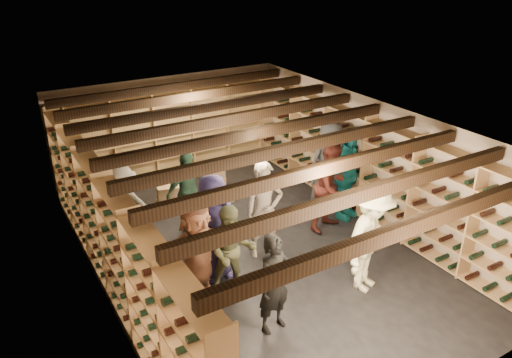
{
  "coord_description": "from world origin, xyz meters",
  "views": [
    {
      "loc": [
        -3.99,
        -6.7,
        5.03
      ],
      "look_at": [
        0.12,
        0.2,
        1.31
      ],
      "focal_mm": 35.0,
      "sensor_mm": 36.0,
      "label": 1
    }
  ],
  "objects": [
    {
      "name": "wine_rack_right",
      "position": [
        2.57,
        0.0,
        1.08
      ],
      "size": [
        0.32,
        7.5,
        2.15
      ],
      "color": "tan",
      "rests_on": "ground"
    },
    {
      "name": "person_2",
      "position": [
        -0.96,
        -0.9,
        0.77
      ],
      "size": [
        0.92,
        0.83,
        1.54
      ],
      "primitive_type": "imported",
      "rotation": [
        0.0,
        0.0,
        -0.4
      ],
      "color": "#505436",
      "rests_on": "ground"
    },
    {
      "name": "person_10",
      "position": [
        -0.75,
        1.3,
        0.81
      ],
      "size": [
        1.02,
        0.62,
        1.63
      ],
      "primitive_type": "imported",
      "rotation": [
        0.0,
        0.0,
        0.24
      ],
      "color": "#264734",
      "rests_on": "ground"
    },
    {
      "name": "person_9",
      "position": [
        -1.97,
        1.3,
        0.8
      ],
      "size": [
        1.17,
        0.89,
        1.6
      ],
      "primitive_type": "imported",
      "rotation": [
        0.0,
        0.0,
        0.33
      ],
      "color": "#9F9E92",
      "rests_on": "ground"
    },
    {
      "name": "person_3",
      "position": [
        0.96,
        -1.89,
        0.92
      ],
      "size": [
        1.35,
        1.07,
        1.84
      ],
      "primitive_type": "imported",
      "rotation": [
        0.0,
        0.0,
        0.37
      ],
      "color": "beige",
      "rests_on": "ground"
    },
    {
      "name": "wine_rack_left",
      "position": [
        -2.57,
        0.0,
        1.08
      ],
      "size": [
        0.32,
        7.5,
        2.15
      ],
      "color": "tan",
      "rests_on": "ground"
    },
    {
      "name": "person_4",
      "position": [
        2.18,
        0.13,
        0.94
      ],
      "size": [
        1.18,
        0.76,
        1.87
      ],
      "primitive_type": "imported",
      "rotation": [
        0.0,
        0.0,
        0.3
      ],
      "color": "#15757C",
      "rests_on": "ground"
    },
    {
      "name": "person_8",
      "position": [
        1.66,
        -0.06,
        0.89
      ],
      "size": [
        1.01,
        0.88,
        1.78
      ],
      "primitive_type": "imported",
      "rotation": [
        0.0,
        0.0,
        0.27
      ],
      "color": "#451A15",
      "rests_on": "ground"
    },
    {
      "name": "crate_stack_left",
      "position": [
        -0.75,
        2.32,
        0.26
      ],
      "size": [
        0.56,
        0.43,
        0.51
      ],
      "rotation": [
        0.0,
        0.0,
        -0.22
      ],
      "color": "tan",
      "rests_on": "ground"
    },
    {
      "name": "person_5",
      "position": [
        -1.51,
        -0.83,
        0.87
      ],
      "size": [
        1.7,
        0.94,
        1.75
      ],
      "primitive_type": "imported",
      "rotation": [
        0.0,
        0.0,
        0.28
      ],
      "color": "brown",
      "rests_on": "ground"
    },
    {
      "name": "wine_rack_back",
      "position": [
        0.0,
        3.83,
        1.07
      ],
      "size": [
        4.7,
        0.3,
        2.15
      ],
      "color": "tan",
      "rests_on": "ground"
    },
    {
      "name": "ceiling",
      "position": [
        0.0,
        0.0,
        2.4
      ],
      "size": [
        5.5,
        8.0,
        0.01
      ],
      "primitive_type": "cube",
      "color": "beige",
      "rests_on": "walls"
    },
    {
      "name": "crate_stack_right",
      "position": [
        0.36,
        2.53,
        0.34
      ],
      "size": [
        0.57,
        0.45,
        0.68
      ],
      "rotation": [
        0.0,
        0.0,
        0.28
      ],
      "color": "tan",
      "rests_on": "ground"
    },
    {
      "name": "walls",
      "position": [
        0.0,
        0.0,
        1.2
      ],
      "size": [
        5.52,
        8.02,
        2.4
      ],
      "color": "#BFAB95",
      "rests_on": "ground"
    },
    {
      "name": "crate_loose",
      "position": [
        0.39,
        2.1,
        0.09
      ],
      "size": [
        0.59,
        0.49,
        0.17
      ],
      "primitive_type": "cube",
      "rotation": [
        0.0,
        0.0,
        -0.38
      ],
      "color": "tan",
      "rests_on": "ground"
    },
    {
      "name": "person_12",
      "position": [
        2.18,
        0.68,
        0.95
      ],
      "size": [
        1.02,
        0.76,
        1.89
      ],
      "primitive_type": "imported",
      "rotation": [
        0.0,
        0.0,
        -0.19
      ],
      "color": "#37383C",
      "rests_on": "ground"
    },
    {
      "name": "ceiling_joists",
      "position": [
        0.0,
        0.0,
        2.26
      ],
      "size": [
        5.4,
        7.12,
        0.18
      ],
      "color": "black",
      "rests_on": "ground"
    },
    {
      "name": "person_6",
      "position": [
        -0.99,
        -0.33,
        0.92
      ],
      "size": [
        0.93,
        0.64,
        1.83
      ],
      "primitive_type": "imported",
      "rotation": [
        0.0,
        0.0,
        -0.06
      ],
      "color": "#26214E",
      "rests_on": "ground"
    },
    {
      "name": "person_7",
      "position": [
        0.05,
        -0.21,
        0.9
      ],
      "size": [
        0.76,
        0.62,
        1.79
      ],
      "primitive_type": "imported",
      "rotation": [
        0.0,
        0.0,
        -0.33
      ],
      "color": "gray",
      "rests_on": "ground"
    },
    {
      "name": "person_1",
      "position": [
        -0.84,
        -1.93,
        0.77
      ],
      "size": [
        0.62,
        0.47,
        1.54
      ],
      "primitive_type": "imported",
      "rotation": [
        0.0,
        0.0,
        0.19
      ],
      "color": "black",
      "rests_on": "ground"
    },
    {
      "name": "ground",
      "position": [
        0.0,
        0.0,
        0.0
      ],
      "size": [
        8.0,
        8.0,
        0.0
      ],
      "primitive_type": "plane",
      "color": "black",
      "rests_on": "ground"
    }
  ]
}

